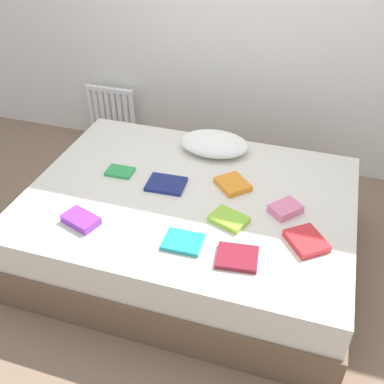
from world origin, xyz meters
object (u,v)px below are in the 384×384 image
Objects in this scene: textbook_navy at (166,184)px; pillow at (214,144)px; textbook_teal at (183,242)px; textbook_green at (120,172)px; textbook_purple at (81,220)px; radiator at (111,112)px; textbook_pink at (285,209)px; textbook_red at (306,241)px; textbook_orange at (233,184)px; bed at (190,225)px; textbook_lime at (229,219)px; textbook_maroon at (237,257)px.

pillow is at bearing 67.26° from textbook_navy.
textbook_green is (-0.60, 0.51, -0.00)m from textbook_teal.
textbook_green is at bearing 169.91° from textbook_navy.
textbook_purple reaches higher than textbook_teal.
textbook_pink is (1.70, -1.20, 0.21)m from radiator.
textbook_green is at bearing -141.78° from textbook_red.
textbook_orange is (-0.49, 0.39, -0.00)m from textbook_red.
textbook_red is at bearing -46.85° from pillow.
textbook_red reaches higher than textbook_navy.
textbook_purple is at bearing 179.57° from textbook_teal.
textbook_teal is (0.10, -0.43, 0.27)m from bed.
textbook_green is at bearing -177.90° from textbook_lime.
textbook_orange is (0.40, 0.12, 0.01)m from textbook_navy.
textbook_navy is at bearing 74.13° from textbook_purple.
radiator is 2.21× the size of textbook_teal.
textbook_orange is (0.13, 0.58, 0.01)m from textbook_teal.
textbook_teal is 1.04× the size of textbook_lime.
pillow reaches higher than textbook_lime.
textbook_pink is 0.82× the size of textbook_maroon.
textbook_maroon is at bearing -47.38° from radiator.
bed is 0.57m from textbook_green.
textbook_pink reaches higher than bed.
textbook_lime is at bearing -134.51° from textbook_red.
textbook_red is 0.62m from textbook_orange.
bed is 4.37× the size of radiator.
textbook_lime reaches higher than textbook_teal.
textbook_pink reaches higher than textbook_red.
textbook_pink is 1.01× the size of textbook_green.
bed is 0.51m from textbook_teal.
bed is at bearing -100.78° from textbook_orange.
textbook_red is (0.43, -0.05, 0.00)m from textbook_lime.
textbook_maroon is (0.90, -0.53, 0.00)m from textbook_green.
textbook_maroon reaches higher than textbook_navy.
textbook_red is at bearing 13.20° from textbook_lime.
textbook_pink is at bearing 39.92° from textbook_teal.
pillow is at bearing -174.33° from textbook_red.
textbook_navy is 1.17× the size of textbook_lime.
pillow is at bearing 131.74° from textbook_lime.
textbook_pink is 0.27m from textbook_red.
textbook_navy is at bearing -109.72° from pillow.
textbook_pink is 0.87× the size of textbook_orange.
bed is at bearing -145.18° from textbook_red.
textbook_lime is 1.17× the size of textbook_green.
bed is at bearing 130.04° from textbook_pink.
pillow reaches higher than textbook_navy.
textbook_teal is 1.22× the size of textbook_green.
textbook_pink is 1.16m from textbook_purple.
textbook_red is 1.06× the size of textbook_orange.
radiator reaches higher than bed.
textbook_teal is at bearing -63.27° from textbook_navy.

